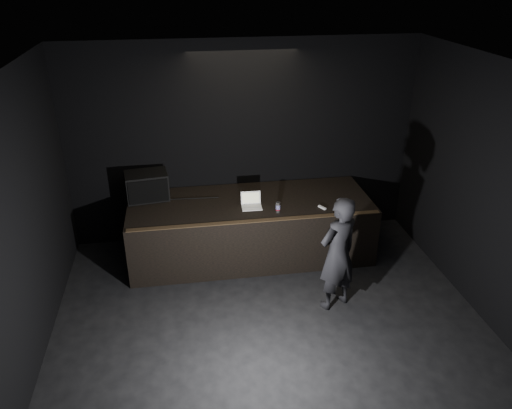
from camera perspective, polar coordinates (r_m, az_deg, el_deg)
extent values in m
plane|color=black|center=(6.60, 3.06, -17.91)|extent=(7.00, 7.00, 0.00)
cube|color=black|center=(8.67, -1.47, 7.05)|extent=(6.00, 0.10, 3.50)
cube|color=black|center=(4.87, 4.06, 13.17)|extent=(6.00, 7.00, 0.04)
cube|color=black|center=(8.48, -0.67, -2.65)|extent=(4.00, 1.50, 1.00)
cube|color=brown|center=(7.62, 0.11, -1.86)|extent=(3.92, 0.10, 0.01)
cube|color=black|center=(8.46, -12.36, 2.11)|extent=(0.74, 0.56, 0.45)
cube|color=black|center=(8.23, -12.20, 1.44)|extent=(0.64, 0.10, 0.39)
cylinder|color=black|center=(8.39, -7.06, 0.70)|extent=(0.80, 0.06, 0.02)
cube|color=white|center=(8.02, -0.49, -0.35)|extent=(0.33, 0.23, 0.02)
cube|color=silver|center=(8.02, -0.49, -0.29)|extent=(0.27, 0.14, 0.00)
cube|color=white|center=(8.10, -0.61, 0.79)|extent=(0.32, 0.08, 0.21)
cube|color=#D67B3F|center=(8.09, -0.60, 0.77)|extent=(0.28, 0.06, 0.17)
cylinder|color=silver|center=(7.86, 2.53, -0.32)|extent=(0.07, 0.07, 0.17)
cylinder|color=navy|center=(7.86, 2.53, -0.29)|extent=(0.07, 0.07, 0.08)
cylinder|color=maroon|center=(7.88, 2.52, -0.57)|extent=(0.07, 0.07, 0.01)
cylinder|color=white|center=(8.50, -1.73, 1.52)|extent=(0.07, 0.07, 0.09)
cube|color=white|center=(8.08, 7.56, -0.34)|extent=(0.11, 0.15, 0.03)
imported|color=black|center=(7.14, 9.32, -5.58)|extent=(0.75, 0.65, 1.75)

